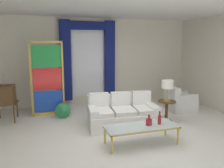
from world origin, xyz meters
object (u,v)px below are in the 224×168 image
Objects in this scene: couch_white_long at (122,114)px; bottle_crystal_tall at (149,121)px; peacock_figurine at (63,111)px; bottle_blue_decanter at (159,119)px; vintage_tv at (5,95)px; coffee_table at (141,127)px; round_side_table at (167,109)px; stained_glass_divider at (47,80)px; table_lamp_brass at (168,85)px; armchair_white at (179,102)px.

couch_white_long is 1.22m from bottle_crystal_tall.
peacock_figurine is at bearing 126.22° from bottle_crystal_tall.
vintage_tv reaches higher than bottle_blue_decanter.
couch_white_long is 1.18× the size of coffee_table.
bottle_crystal_tall is 2.73m from peacock_figurine.
round_side_table is at bearing -5.40° from couch_white_long.
stained_glass_divider is 3.86× the size of table_lamp_brass.
round_side_table is at bearing 0.00° from table_lamp_brass.
stained_glass_divider reaches higher than table_lamp_brass.
vintage_tv is 2.24× the size of peacock_figurine.
armchair_white is at bearing -5.95° from vintage_tv.
vintage_tv reaches higher than round_side_table.
peacock_figurine is (0.38, -0.46, -0.84)m from stained_glass_divider.
couch_white_long is 1.31m from bottle_blue_decanter.
stained_glass_divider reaches higher than vintage_tv.
stained_glass_divider reaches higher than peacock_figurine.
vintage_tv is (-2.96, 2.48, 0.35)m from coffee_table.
armchair_white is 1.58× the size of table_lamp_brass.
vintage_tv is 2.26× the size of round_side_table.
vintage_tv is 1.20m from stained_glass_divider.
stained_glass_divider is at bearing 126.84° from bottle_crystal_tall.
coffee_table is 2.93m from armchair_white.
armchair_white is at bearing 18.74° from couch_white_long.
vintage_tv is (-3.13, 2.48, 0.24)m from bottle_crystal_tall.
table_lamp_brass is (1.25, -0.12, 0.72)m from couch_white_long.
peacock_figurine is at bearing 145.05° from couch_white_long.
vintage_tv is 5.20m from armchair_white.
armchair_white is at bearing -9.99° from stained_glass_divider.
coffee_table is 1.64m from round_side_table.
coffee_table is 2.61× the size of round_side_table.
couch_white_long reaches higher than bottle_blue_decanter.
table_lamp_brass reaches higher than coffee_table.
bottle_blue_decanter is 0.50× the size of round_side_table.
peacock_figurine is (-1.43, 2.19, -0.16)m from coffee_table.
vintage_tv is 4.43m from table_lamp_brass.
bottle_blue_decanter is at bearing -36.71° from vintage_tv.
stained_glass_divider is at bearing 141.14° from couch_white_long.
bottle_blue_decanter is at bearing -50.31° from stained_glass_divider.
round_side_table is (0.83, 1.10, -0.17)m from bottle_blue_decanter.
table_lamp_brass is at bearing 40.89° from coffee_table.
table_lamp_brass is at bearing -22.63° from peacock_figurine.
round_side_table is (1.07, 1.08, -0.13)m from bottle_crystal_tall.
round_side_table is at bearing -27.26° from stained_glass_divider.
stained_glass_divider is (-1.82, 2.65, 0.68)m from coffee_table.
bottle_crystal_tall is 0.26× the size of armchair_white.
peacock_figurine is at bearing -10.79° from vintage_tv.
armchair_white is 3.64m from peacock_figurine.
armchair_white reaches higher than round_side_table.
stained_glass_divider reaches higher than couch_white_long.
armchair_white is at bearing 41.42° from coffee_table.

